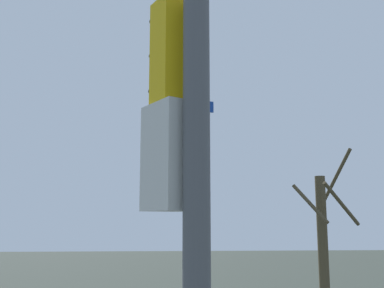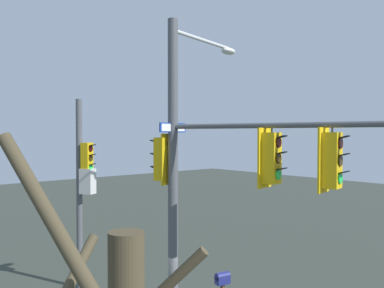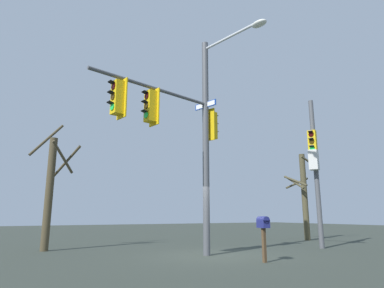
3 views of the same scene
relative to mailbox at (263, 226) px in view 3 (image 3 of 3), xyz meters
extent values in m
plane|color=#353C33|center=(0.41, -2.22, -1.11)|extent=(80.00, 80.00, 0.00)
cylinder|color=#4C4F54|center=(0.63, -2.42, 3.14)|extent=(0.26, 0.26, 8.49)
cylinder|color=silver|center=(0.31, -1.09, 7.10)|extent=(0.74, 2.69, 0.10)
ellipsoid|color=silver|center=(-0.01, 0.24, 7.02)|extent=(0.49, 0.67, 0.20)
cylinder|color=#4C4F54|center=(3.06, -1.84, 4.69)|extent=(4.90, 1.29, 0.12)
cube|color=gold|center=(3.24, -1.79, 3.99)|extent=(0.36, 0.41, 1.10)
cube|color=gold|center=(3.07, -1.83, 3.99)|extent=(0.14, 0.56, 1.30)
cylinder|color=#2F0403|center=(3.40, -1.76, 4.33)|extent=(0.07, 0.22, 0.22)
cube|color=black|center=(3.47, -1.75, 4.45)|extent=(0.20, 0.24, 0.06)
cylinder|color=#352504|center=(3.40, -1.76, 3.99)|extent=(0.07, 0.22, 0.22)
cube|color=black|center=(3.47, -1.75, 4.11)|extent=(0.20, 0.24, 0.06)
cylinder|color=#19D147|center=(3.40, -1.76, 3.65)|extent=(0.07, 0.22, 0.22)
cube|color=black|center=(3.47, -1.75, 3.77)|extent=(0.20, 0.24, 0.06)
cylinder|color=#4C4F54|center=(3.24, -1.79, 4.61)|extent=(0.04, 0.04, 0.15)
cube|color=gold|center=(4.48, -1.50, 3.99)|extent=(0.37, 0.41, 1.10)
cube|color=gold|center=(4.32, -1.53, 3.99)|extent=(0.15, 0.56, 1.30)
cylinder|color=#2F0403|center=(4.64, -1.46, 4.33)|extent=(0.07, 0.22, 0.22)
cube|color=black|center=(4.72, -1.45, 4.45)|extent=(0.20, 0.24, 0.06)
cylinder|color=#352504|center=(4.64, -1.46, 3.99)|extent=(0.07, 0.22, 0.22)
cube|color=black|center=(4.72, -1.45, 4.11)|extent=(0.20, 0.24, 0.06)
cylinder|color=#19D147|center=(4.64, -1.46, 3.65)|extent=(0.07, 0.22, 0.22)
cube|color=black|center=(4.72, -1.45, 3.77)|extent=(0.20, 0.24, 0.06)
cylinder|color=#4C4F54|center=(4.48, -1.50, 4.61)|extent=(0.04, 0.04, 0.15)
cube|color=gold|center=(0.29, -2.50, 3.87)|extent=(0.40, 0.44, 1.10)
cube|color=gold|center=(0.45, -2.45, 3.87)|extent=(0.21, 0.54, 1.30)
cylinder|color=#2F0403|center=(0.13, -2.55, 4.21)|extent=(0.10, 0.22, 0.22)
cube|color=black|center=(0.06, -2.58, 4.33)|extent=(0.22, 0.25, 0.06)
cylinder|color=#352504|center=(0.13, -2.55, 3.87)|extent=(0.10, 0.22, 0.22)
cube|color=black|center=(0.06, -2.58, 3.99)|extent=(0.22, 0.25, 0.06)
cylinder|color=#19D147|center=(0.13, -2.55, 3.53)|extent=(0.10, 0.22, 0.22)
cube|color=black|center=(0.06, -2.58, 3.65)|extent=(0.22, 0.25, 0.06)
cube|color=navy|center=(0.63, -2.42, 4.67)|extent=(0.34, 1.06, 0.24)
cube|color=white|center=(0.65, -2.42, 4.67)|extent=(0.29, 0.96, 0.18)
cylinder|color=#4C4F54|center=(-5.20, -2.14, 2.33)|extent=(0.22, 0.22, 6.88)
cube|color=silver|center=(-4.89, -1.97, 2.80)|extent=(0.61, 0.58, 0.91)
cube|color=gold|center=(-4.91, -1.98, 3.64)|extent=(0.43, 0.46, 1.10)
cylinder|color=#2F0403|center=(-4.77, -1.90, 3.98)|extent=(0.13, 0.21, 0.22)
cube|color=black|center=(-4.70, -1.87, 4.10)|extent=(0.24, 0.26, 0.06)
cylinder|color=#352504|center=(-4.77, -1.90, 3.64)|extent=(0.13, 0.21, 0.22)
cube|color=black|center=(-4.70, -1.87, 3.76)|extent=(0.24, 0.26, 0.06)
cylinder|color=#19D147|center=(-4.77, -1.90, 3.30)|extent=(0.13, 0.21, 0.22)
cube|color=black|center=(-4.70, -1.87, 3.42)|extent=(0.24, 0.26, 0.06)
cube|color=#4C3823|center=(0.00, 0.00, -0.58)|extent=(0.10, 0.10, 1.05)
cube|color=navy|center=(0.00, 0.00, 0.06)|extent=(0.31, 0.48, 0.24)
cylinder|color=navy|center=(0.00, 0.00, 0.18)|extent=(0.31, 0.48, 0.24)
cylinder|color=#473D29|center=(5.67, -6.95, 1.27)|extent=(0.32, 0.32, 4.75)
cylinder|color=#473D29|center=(5.90, -7.61, 3.68)|extent=(1.43, 0.60, 1.67)
cylinder|color=#473D29|center=(5.30, -6.47, 2.75)|extent=(1.08, 0.87, 1.27)
cylinder|color=#473D29|center=(5.00, -7.37, 2.73)|extent=(0.96, 1.45, 1.33)
cylinder|color=#49432D|center=(-8.36, -5.79, 1.44)|extent=(0.34, 0.34, 5.10)
cylinder|color=#49432D|center=(-7.59, -5.71, 2.31)|extent=(0.28, 1.59, 0.75)
cylinder|color=#49432D|center=(-8.89, -5.33, 4.25)|extent=(1.07, 1.21, 1.64)
cylinder|color=#49432D|center=(-7.64, -5.83, 2.24)|extent=(0.21, 1.50, 0.91)
cylinder|color=#49432D|center=(-8.57, -6.51, 2.28)|extent=(1.52, 0.55, 0.74)
cylinder|color=#49432D|center=(-8.31, -5.18, 3.42)|extent=(1.29, 0.22, 0.68)
camera|label=1|loc=(-8.74, -1.88, 2.29)|focal=42.52mm
camera|label=2|loc=(8.77, -8.89, 4.51)|focal=38.65mm
camera|label=3|loc=(7.25, 8.32, 0.35)|focal=30.86mm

